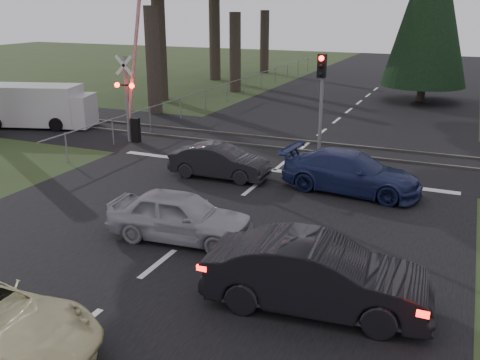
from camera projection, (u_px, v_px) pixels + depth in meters
The scene contains 15 objects.
ground at pixel (158, 264), 12.79m from camera, with size 120.00×120.00×0.00m, color #2E3C1B.
road at pixel (289, 158), 21.51m from camera, with size 14.00×100.00×0.01m, color black.
rail_corridor at pixel (304, 147), 23.25m from camera, with size 120.00×8.00×0.01m, color black.
stop_line at pixel (274, 170), 19.94m from camera, with size 13.00×0.35×0.00m, color silver.
rail_near at pixel (298, 150), 22.54m from camera, with size 120.00×0.12×0.10m, color #59544C.
rail_far at pixel (309, 142), 23.94m from camera, with size 120.00×0.12×0.10m, color #59544C.
crossing_signal at pixel (131, 97), 23.41m from camera, with size 1.62×0.38×6.96m.
traffic_signal_center at pixel (321, 88), 20.85m from camera, with size 0.32×0.48×4.10m.
conifer_tree at pixel (431, 3), 32.27m from camera, with size 5.20×5.20×11.00m.
fence_left at pixel (237, 98), 35.34m from camera, with size 0.10×36.00×1.20m, color slate, non-canonical shape.
dark_hatchback at pixel (317, 275), 10.71m from camera, with size 1.58×4.52×1.49m, color black.
silver_car at pixel (180, 216), 13.95m from camera, with size 1.55×3.85×1.31m, color #98999F.
blue_sedan at pixel (351, 172), 17.52m from camera, with size 1.85×4.56×1.32m, color #19224D.
dark_car_far at pixel (220, 162), 18.98m from camera, with size 1.24×3.56×1.17m, color black.
white_van at pixel (41, 106), 26.72m from camera, with size 5.68×3.41×2.09m.
Camera 1 is at (6.37, -9.79, 5.93)m, focal length 40.00 mm.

